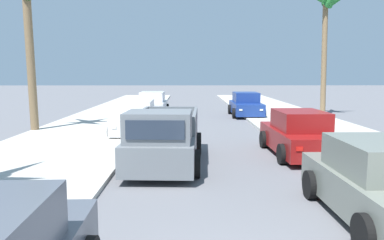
# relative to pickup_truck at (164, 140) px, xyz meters

# --- Properties ---
(sidewalk_left) EXTENTS (5.34, 60.00, 0.12)m
(sidewalk_left) POSITION_rel_pickup_truck_xyz_m (-4.02, 4.25, -0.73)
(sidewalk_left) COLOR #B2AFA8
(sidewalk_left) RESTS_ON ground
(sidewalk_right) EXTENTS (5.34, 60.00, 0.12)m
(sidewalk_right) POSITION_rel_pickup_truck_xyz_m (6.87, 4.25, -0.73)
(sidewalk_right) COLOR #B2AFA8
(sidewalk_right) RESTS_ON ground
(curb_left) EXTENTS (0.16, 60.00, 0.10)m
(curb_left) POSITION_rel_pickup_truck_xyz_m (-2.75, 4.25, -0.74)
(curb_left) COLOR silver
(curb_left) RESTS_ON ground
(curb_right) EXTENTS (0.16, 60.00, 0.10)m
(curb_right) POSITION_rel_pickup_truck_xyz_m (5.60, 4.25, -0.74)
(curb_right) COLOR silver
(curb_right) RESTS_ON ground
(pickup_truck) EXTENTS (2.38, 5.29, 1.80)m
(pickup_truck) POSITION_rel_pickup_truck_xyz_m (0.00, 0.00, 0.00)
(pickup_truck) COLOR slate
(pickup_truck) RESTS_ON ground
(car_left_near) EXTENTS (2.04, 4.27, 1.54)m
(car_left_near) POSITION_rel_pickup_truck_xyz_m (4.39, -4.40, -0.07)
(car_left_near) COLOR slate
(car_left_near) RESTS_ON ground
(car_left_mid) EXTENTS (2.09, 4.29, 1.54)m
(car_left_mid) POSITION_rel_pickup_truck_xyz_m (4.51, 1.39, -0.07)
(car_left_mid) COLOR maroon
(car_left_mid) RESTS_ON ground
(car_right_mid) EXTENTS (2.03, 4.26, 1.54)m
(car_right_mid) POSITION_rel_pickup_truck_xyz_m (-1.68, 6.08, -0.07)
(car_right_mid) COLOR silver
(car_right_mid) RESTS_ON ground
(car_left_far) EXTENTS (2.04, 4.27, 1.54)m
(car_left_far) POSITION_rel_pickup_truck_xyz_m (4.50, 13.21, -0.07)
(car_left_far) COLOR navy
(car_left_far) RESTS_ON ground
(car_right_far) EXTENTS (2.08, 4.28, 1.54)m
(car_right_far) POSITION_rel_pickup_truck_xyz_m (-1.65, 13.95, -0.07)
(car_right_far) COLOR silver
(car_right_far) RESTS_ON ground
(palm_tree_right_fore) EXTENTS (3.31, 3.13, 8.16)m
(palm_tree_right_fore) POSITION_rel_pickup_truck_xyz_m (9.39, 12.76, 5.89)
(palm_tree_right_fore) COLOR brown
(palm_tree_right_fore) RESTS_ON ground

